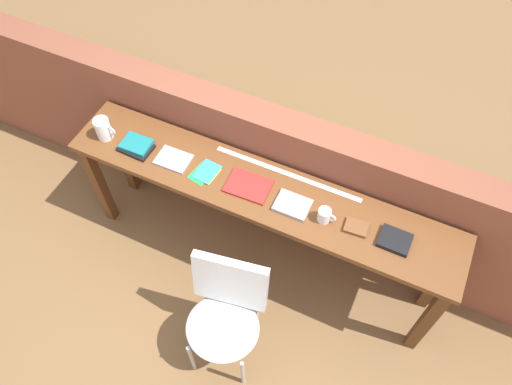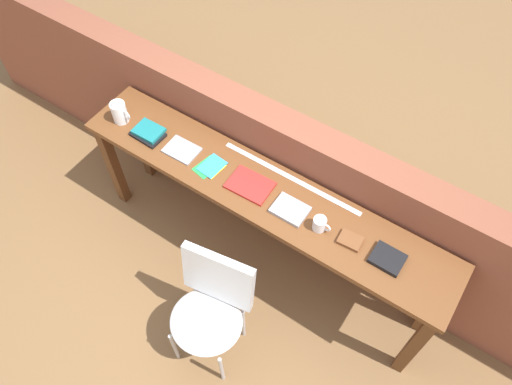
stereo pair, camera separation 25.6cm
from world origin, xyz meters
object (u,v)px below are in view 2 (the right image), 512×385
(chair_white_moulded, at_px, (211,307))
(pitcher_white, at_px, (119,112))
(pamphlet_pile_colourful, at_px, (210,167))
(mug, at_px, (320,224))
(magazine_cycling, at_px, (182,150))
(book_open_centre, at_px, (250,185))
(book_repair_rightmost, at_px, (388,259))
(leather_journal_brown, at_px, (350,240))
(book_stack_leftmost, at_px, (148,133))

(chair_white_moulded, bearing_deg, pitcher_white, 152.03)
(pamphlet_pile_colourful, distance_m, mug, 0.78)
(chair_white_moulded, distance_m, magazine_cycling, 0.99)
(chair_white_moulded, bearing_deg, book_open_centre, 103.39)
(book_repair_rightmost, bearing_deg, leather_journal_brown, -177.01)
(chair_white_moulded, height_order, book_repair_rightmost, book_repair_rightmost)
(pamphlet_pile_colourful, bearing_deg, book_repair_rightmost, 1.18)
(book_repair_rightmost, bearing_deg, magazine_cycling, -178.62)
(leather_journal_brown, bearing_deg, magazine_cycling, 176.16)
(pamphlet_pile_colourful, xyz_separation_m, book_open_centre, (0.28, 0.02, 0.00))
(book_open_centre, relative_size, mug, 2.41)
(leather_journal_brown, bearing_deg, pamphlet_pile_colourful, 176.54)
(book_stack_leftmost, xyz_separation_m, mug, (1.27, 0.00, 0.02))
(pamphlet_pile_colourful, height_order, book_repair_rightmost, book_repair_rightmost)
(chair_white_moulded, relative_size, pitcher_white, 4.85)
(leather_journal_brown, bearing_deg, mug, -177.64)
(leather_journal_brown, bearing_deg, book_stack_leftmost, 176.70)
(chair_white_moulded, distance_m, pitcher_white, 1.38)
(pitcher_white, bearing_deg, leather_journal_brown, 0.96)
(book_stack_leftmost, bearing_deg, chair_white_moulded, -33.62)
(pamphlet_pile_colourful, xyz_separation_m, mug, (0.78, -0.01, 0.04))
(pamphlet_pile_colourful, bearing_deg, leather_journal_brown, 0.89)
(mug, bearing_deg, magazine_cycling, 179.37)
(book_stack_leftmost, bearing_deg, book_open_centre, 2.26)
(book_open_centre, bearing_deg, pamphlet_pile_colourful, -178.35)
(pitcher_white, xyz_separation_m, book_stack_leftmost, (0.23, 0.00, -0.06))
(pitcher_white, bearing_deg, book_open_centre, 1.82)
(mug, bearing_deg, pamphlet_pile_colourful, 179.49)
(pitcher_white, bearing_deg, book_stack_leftmost, 0.36)
(leather_journal_brown, relative_size, book_repair_rightmost, 0.74)
(chair_white_moulded, relative_size, leather_journal_brown, 6.86)
(pitcher_white, distance_m, book_repair_rightmost, 1.91)
(book_open_centre, distance_m, book_repair_rightmost, 0.90)
(magazine_cycling, bearing_deg, book_stack_leftmost, -177.65)
(chair_white_moulded, bearing_deg, leather_journal_brown, 50.79)
(magazine_cycling, bearing_deg, pitcher_white, -179.11)
(chair_white_moulded, xyz_separation_m, magazine_cycling, (-0.67, 0.63, 0.36))
(book_open_centre, bearing_deg, pitcher_white, 179.65)
(book_open_centre, bearing_deg, magazine_cycling, 179.47)
(book_stack_leftmost, height_order, book_open_centre, book_stack_leftmost)
(book_stack_leftmost, distance_m, leather_journal_brown, 1.45)
(mug, bearing_deg, book_stack_leftmost, -179.78)
(leather_journal_brown, bearing_deg, chair_white_moulded, -133.56)
(chair_white_moulded, relative_size, pamphlet_pile_colourful, 4.56)
(mug, height_order, book_repair_rightmost, mug)
(book_stack_leftmost, distance_m, book_repair_rightmost, 1.67)
(book_stack_leftmost, distance_m, magazine_cycling, 0.26)
(magazine_cycling, relative_size, mug, 1.93)
(pamphlet_pile_colourful, height_order, mug, mug)
(pitcher_white, relative_size, leather_journal_brown, 1.41)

